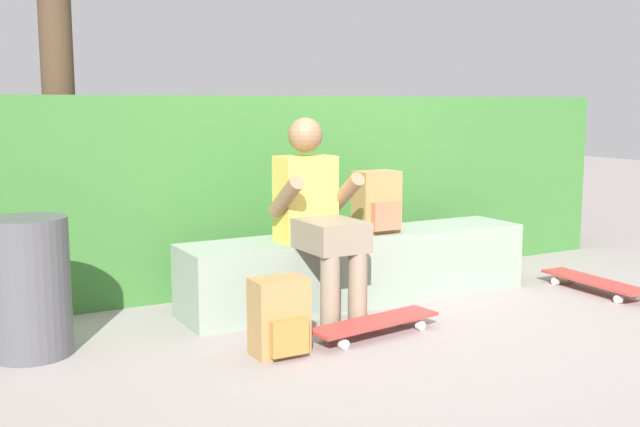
% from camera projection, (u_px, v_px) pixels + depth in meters
% --- Properties ---
extents(ground_plane, '(24.00, 24.00, 0.00)m').
position_uv_depth(ground_plane, '(395.00, 316.00, 4.60)').
color(ground_plane, gray).
extents(bench_main, '(2.37, 0.47, 0.44)m').
position_uv_depth(bench_main, '(360.00, 267.00, 4.92)').
color(bench_main, gray).
rests_on(bench_main, ground).
extents(person_skater, '(0.49, 0.62, 1.19)m').
position_uv_depth(person_skater, '(317.00, 212.00, 4.47)').
color(person_skater, gold).
rests_on(person_skater, ground).
extents(skateboard_near_person, '(0.82, 0.31, 0.09)m').
position_uv_depth(skateboard_near_person, '(375.00, 323.00, 4.19)').
color(skateboard_near_person, '#BC3833').
rests_on(skateboard_near_person, ground).
extents(skateboard_beside_bench, '(0.23, 0.81, 0.09)m').
position_uv_depth(skateboard_beside_bench, '(594.00, 282.00, 5.15)').
color(skateboard_beside_bench, '#BC3833').
rests_on(skateboard_beside_bench, ground).
extents(backpack_on_bench, '(0.28, 0.23, 0.40)m').
position_uv_depth(backpack_on_bench, '(377.00, 203.00, 4.91)').
color(backpack_on_bench, '#A37A47').
rests_on(backpack_on_bench, bench_main).
extents(backpack_on_ground, '(0.28, 0.23, 0.40)m').
position_uv_depth(backpack_on_ground, '(280.00, 318.00, 3.86)').
color(backpack_on_ground, '#A37A47').
rests_on(backpack_on_ground, ground).
extents(hedge_row, '(6.15, 0.74, 1.33)m').
position_uv_depth(hedge_row, '(240.00, 189.00, 5.44)').
color(hedge_row, '#376F2F').
rests_on(hedge_row, ground).
extents(trash_bin, '(0.40, 0.40, 0.71)m').
position_uv_depth(trash_bin, '(30.00, 287.00, 3.84)').
color(trash_bin, '#4C4C51').
rests_on(trash_bin, ground).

